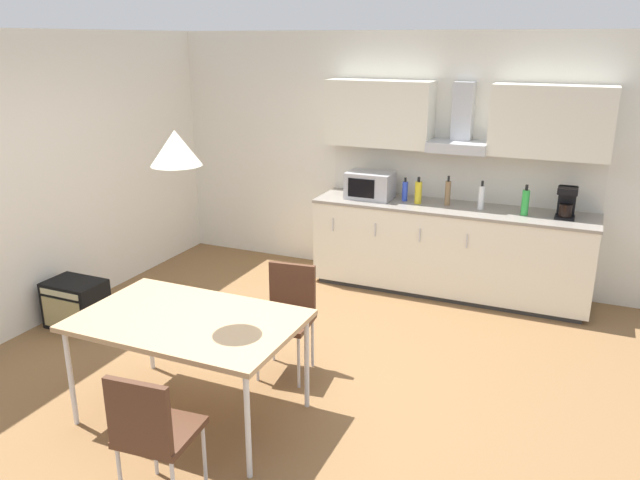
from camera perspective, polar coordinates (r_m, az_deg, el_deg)
ground_plane at (r=5.03m, az=-5.03°, el=-12.79°), size 7.26×8.08×0.02m
wall_back at (r=6.96m, az=5.57°, el=7.65°), size 5.80×0.10×2.64m
wall_left at (r=6.07m, az=-26.42°, el=4.31°), size 0.10×6.47×2.64m
kitchen_counter at (r=6.61m, az=11.71°, el=-0.85°), size 2.83×0.67×0.93m
backsplash_tile at (r=6.71m, az=12.67°, el=5.77°), size 2.81×0.02×0.52m
upper_wall_cabinets at (r=6.46m, az=12.76°, el=10.79°), size 2.81×0.40×0.68m
microwave at (r=6.66m, az=4.61°, el=5.02°), size 0.48×0.35×0.28m
coffee_maker at (r=6.35m, az=21.62°, el=3.23°), size 0.18×0.19×0.30m
bottle_white at (r=6.41m, az=14.54°, el=3.82°), size 0.06×0.06×0.29m
bottle_brown at (r=6.49m, az=11.60°, el=4.26°), size 0.06×0.06×0.30m
bottle_blue at (r=6.59m, az=7.78°, el=4.47°), size 0.06×0.06×0.25m
bottle_green at (r=6.31m, az=18.26°, el=3.31°), size 0.07×0.07×0.30m
bottle_yellow at (r=6.51m, az=8.97°, el=4.35°), size 0.07×0.07×0.28m
dining_table at (r=4.36m, az=-11.96°, el=-7.51°), size 1.50×0.96×0.75m
chair_far_right at (r=4.94m, az=-2.92°, el=-6.24°), size 0.44×0.44×0.87m
chair_near_right at (r=3.67m, az=-15.19°, el=-16.23°), size 0.43×0.43×0.87m
guitar_amp at (r=6.21m, az=-21.40°, el=-5.45°), size 0.52×0.37×0.44m
pendant_lamp at (r=4.00m, az=-13.07°, el=8.20°), size 0.32×0.32×0.22m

